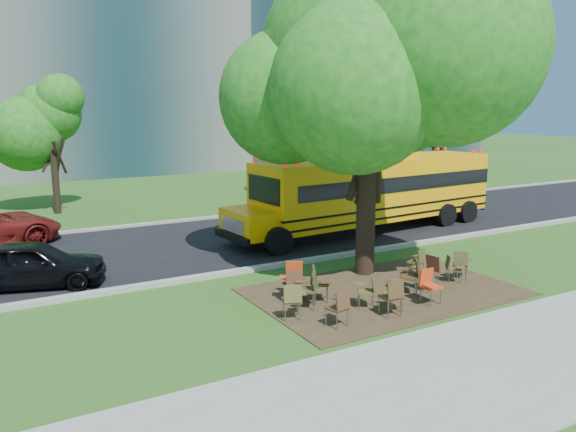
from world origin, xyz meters
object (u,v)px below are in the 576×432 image
chair_10 (318,280)px  chair_14 (294,282)px  chair_0 (339,305)px  chair_9 (293,276)px  chair_6 (429,269)px  chair_8 (309,286)px  chair_3 (395,292)px  school_bus (375,189)px  black_car (31,264)px  chair_5 (429,283)px  chair_13 (418,259)px  chair_2 (368,288)px  chair_12 (452,266)px  chair_1 (293,298)px  chair_7 (461,262)px  chair_11 (412,273)px  chair_4 (393,293)px  main_tree (369,97)px

chair_10 → chair_14: bearing=-84.2°
chair_0 → chair_9: chair_9 is taller
chair_6 → chair_8: (-3.53, 0.39, -0.01)m
chair_8 → chair_9: bearing=33.2°
chair_3 → chair_14: 2.51m
chair_8 → school_bus: bearing=-10.5°
chair_3 → black_car: black_car is taller
chair_0 → chair_8: 1.36m
chair_5 → chair_8: 3.03m
chair_9 → chair_10: size_ratio=1.01×
chair_5 → chair_13: 2.36m
chair_2 → chair_13: chair_2 is taller
chair_2 → chair_0: bearing=149.4°
chair_12 → chair_0: bearing=-45.3°
school_bus → chair_0: school_bus is taller
chair_0 → chair_10: size_ratio=0.93×
chair_1 → chair_7: chair_1 is taller
school_bus → chair_8: school_bus is taller
chair_6 → chair_11: chair_11 is taller
chair_0 → chair_4: 1.47m
chair_6 → chair_14: size_ratio=1.08×
main_tree → chair_1: main_tree is taller
chair_13 → chair_14: chair_14 is taller
chair_2 → chair_14: size_ratio=0.95×
main_tree → chair_14: main_tree is taller
chair_2 → chair_8: bearing=93.9°
main_tree → chair_3: bearing=-113.9°
school_bus → chair_1: school_bus is taller
chair_14 → chair_13: bearing=17.7°
chair_8 → chair_5: bearing=-76.0°
chair_2 → chair_14: bearing=80.2°
chair_8 → chair_12: (4.60, -0.21, -0.10)m
chair_1 → chair_11: (3.62, 0.03, 0.04)m
chair_10 → chair_11: 2.56m
main_tree → chair_7: (2.05, -1.84, -4.64)m
chair_2 → chair_3: (0.46, -0.46, -0.05)m
chair_2 → chair_14: chair_14 is taller
chair_1 → chair_12: chair_1 is taller
main_tree → chair_0: bearing=-134.7°
chair_6 → chair_1: bearing=84.5°
chair_9 → chair_12: bearing=-164.3°
chair_4 → chair_14: bearing=132.6°
chair_5 → chair_14: bearing=-31.9°
chair_0 → chair_7: size_ratio=1.01×
chair_14 → chair_5: bearing=-15.6°
chair_1 → chair_7: (5.76, 0.33, -0.03)m
school_bus → chair_0: 10.56m
chair_3 → chair_8: (-1.72, 1.14, 0.11)m
chair_3 → chair_14: bearing=-9.8°
chair_2 → chair_7: 3.80m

